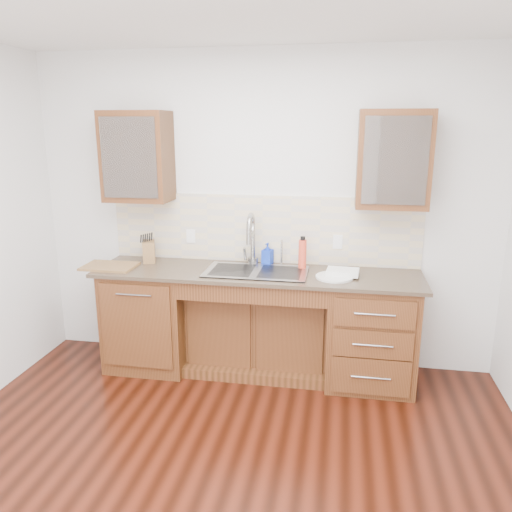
% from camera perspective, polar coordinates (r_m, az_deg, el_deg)
% --- Properties ---
extents(ground, '(4.00, 3.50, 0.10)m').
position_cam_1_polar(ground, '(3.33, -4.60, -25.11)').
color(ground, '#401409').
extents(wall_back, '(4.00, 0.10, 2.70)m').
position_cam_1_polar(wall_back, '(4.39, 0.91, 5.11)').
color(wall_back, silver).
rests_on(wall_back, ground).
extents(base_cabinet_left, '(0.70, 0.62, 0.88)m').
position_cam_1_polar(base_cabinet_left, '(4.54, -11.88, -6.80)').
color(base_cabinet_left, '#593014').
rests_on(base_cabinet_left, ground).
extents(base_cabinet_center, '(1.20, 0.44, 0.70)m').
position_cam_1_polar(base_cabinet_center, '(4.41, 0.30, -8.40)').
color(base_cabinet_center, '#593014').
rests_on(base_cabinet_center, ground).
extents(base_cabinet_right, '(0.70, 0.62, 0.88)m').
position_cam_1_polar(base_cabinet_right, '(4.25, 12.96, -8.41)').
color(base_cabinet_right, '#593014').
rests_on(base_cabinet_right, ground).
extents(countertop, '(2.70, 0.65, 0.03)m').
position_cam_1_polar(countertop, '(4.13, 0.06, -1.99)').
color(countertop, '#84705B').
rests_on(countertop, base_cabinet_left).
extents(backsplash, '(2.70, 0.02, 0.59)m').
position_cam_1_polar(backsplash, '(4.35, 0.77, 3.10)').
color(backsplash, beige).
rests_on(backsplash, wall_back).
extents(sink, '(0.84, 0.46, 0.19)m').
position_cam_1_polar(sink, '(4.14, 0.02, -2.98)').
color(sink, '#9E9EA5').
rests_on(sink, countertop).
extents(faucet, '(0.04, 0.04, 0.40)m').
position_cam_1_polar(faucet, '(4.29, -0.37, 1.62)').
color(faucet, '#999993').
rests_on(faucet, countertop).
extents(filter_tap, '(0.02, 0.02, 0.24)m').
position_cam_1_polar(filter_tap, '(4.28, 2.95, 0.48)').
color(filter_tap, '#999993').
rests_on(filter_tap, countertop).
extents(upper_cabinet_left, '(0.55, 0.34, 0.75)m').
position_cam_1_polar(upper_cabinet_left, '(4.41, -13.39, 10.99)').
color(upper_cabinet_left, '#593014').
rests_on(upper_cabinet_left, wall_back).
extents(upper_cabinet_right, '(0.55, 0.34, 0.75)m').
position_cam_1_polar(upper_cabinet_right, '(4.07, 15.43, 10.58)').
color(upper_cabinet_right, '#593014').
rests_on(upper_cabinet_right, wall_back).
extents(outlet_left, '(0.08, 0.01, 0.12)m').
position_cam_1_polar(outlet_left, '(4.51, -7.45, 2.27)').
color(outlet_left, white).
rests_on(outlet_left, backsplash).
extents(outlet_right, '(0.08, 0.01, 0.12)m').
position_cam_1_polar(outlet_right, '(4.31, 9.32, 1.61)').
color(outlet_right, white).
rests_on(outlet_right, backsplash).
extents(soap_bottle, '(0.10, 0.11, 0.19)m').
position_cam_1_polar(soap_bottle, '(4.33, 1.32, 0.30)').
color(soap_bottle, '#1436C1').
rests_on(soap_bottle, countertop).
extents(water_bottle, '(0.07, 0.07, 0.25)m').
position_cam_1_polar(water_bottle, '(4.19, 5.32, 0.17)').
color(water_bottle, '#E44229').
rests_on(water_bottle, countertop).
extents(plate, '(0.33, 0.33, 0.02)m').
position_cam_1_polar(plate, '(4.00, 8.94, -2.38)').
color(plate, silver).
rests_on(plate, countertop).
extents(dish_towel, '(0.27, 0.20, 0.04)m').
position_cam_1_polar(dish_towel, '(4.05, 9.88, -1.80)').
color(dish_towel, beige).
rests_on(dish_towel, plate).
extents(knife_block, '(0.16, 0.19, 0.19)m').
position_cam_1_polar(knife_block, '(4.50, -12.14, 0.53)').
color(knife_block, brown).
rests_on(knife_block, countertop).
extents(cutting_board, '(0.44, 0.31, 0.02)m').
position_cam_1_polar(cutting_board, '(4.42, -16.38, -1.13)').
color(cutting_board, brown).
rests_on(cutting_board, countertop).
extents(cup_left_a, '(0.17, 0.17, 0.10)m').
position_cam_1_polar(cup_left_a, '(4.47, -15.09, 10.32)').
color(cup_left_a, silver).
rests_on(cup_left_a, upper_cabinet_left).
extents(cup_left_b, '(0.13, 0.13, 0.10)m').
position_cam_1_polar(cup_left_b, '(4.36, -11.69, 10.38)').
color(cup_left_b, silver).
rests_on(cup_left_b, upper_cabinet_left).
extents(cup_right_a, '(0.14, 0.14, 0.09)m').
position_cam_1_polar(cup_right_a, '(4.07, 13.15, 9.92)').
color(cup_right_a, silver).
rests_on(cup_right_a, upper_cabinet_right).
extents(cup_right_b, '(0.09, 0.09, 0.08)m').
position_cam_1_polar(cup_right_b, '(4.09, 16.68, 9.69)').
color(cup_right_b, white).
rests_on(cup_right_b, upper_cabinet_right).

